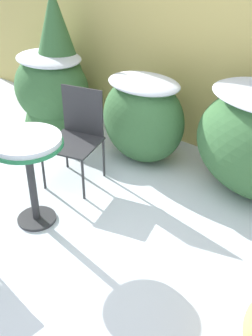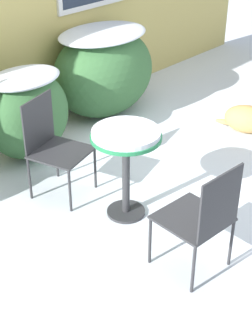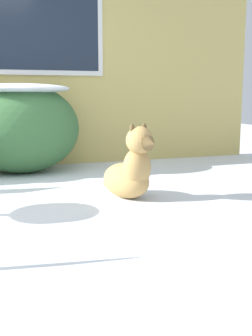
% 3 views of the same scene
% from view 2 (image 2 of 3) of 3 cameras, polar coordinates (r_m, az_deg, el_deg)
% --- Properties ---
extents(ground_plane, '(16.00, 16.00, 0.00)m').
position_cam_2_polar(ground_plane, '(4.89, 6.13, -2.37)').
color(ground_plane, silver).
extents(shrub_middle, '(0.92, 0.67, 0.92)m').
position_cam_2_polar(shrub_middle, '(5.29, -10.90, 6.11)').
color(shrub_middle, '#386638').
rests_on(shrub_middle, ground_plane).
extents(shrub_right, '(1.33, 0.97, 1.04)m').
position_cam_2_polar(shrub_right, '(6.14, -2.49, 10.85)').
color(shrub_right, '#386638').
rests_on(shrub_right, ground_plane).
extents(patio_table, '(0.59, 0.59, 0.81)m').
position_cam_2_polar(patio_table, '(4.20, 0.00, 2.33)').
color(patio_table, '#2D2D30').
rests_on(patio_table, ground_plane).
extents(patio_chair_near_table, '(0.57, 0.57, 0.92)m').
position_cam_2_polar(patio_chair_near_table, '(4.64, -8.12, 2.70)').
color(patio_chair_near_table, '#2D2D30').
rests_on(patio_chair_near_table, ground_plane).
extents(patio_chair_far_side, '(0.50, 0.50, 0.92)m').
position_cam_2_polar(patio_chair_far_side, '(3.72, 8.46, -5.28)').
color(patio_chair_far_side, '#2D2D30').
rests_on(patio_chair_far_side, ground_plane).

